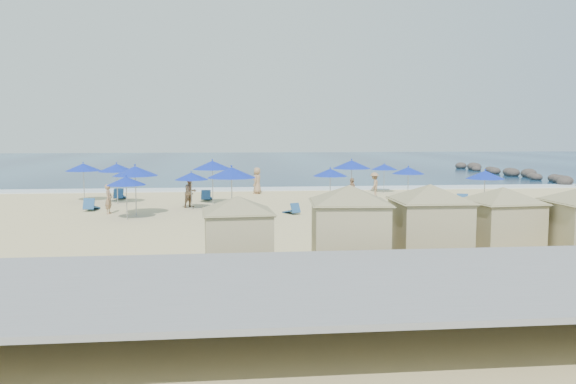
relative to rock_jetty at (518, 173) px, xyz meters
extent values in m
plane|color=beige|center=(-24.01, -24.90, -0.36)|extent=(160.00, 160.00, 0.00)
cube|color=#0E294E|center=(-24.01, 30.10, -0.33)|extent=(160.00, 80.00, 0.06)
cube|color=white|center=(-24.01, -9.40, -0.32)|extent=(160.00, 2.50, 0.08)
cube|color=gray|center=(-24.01, -37.90, 0.19)|extent=(160.00, 2.20, 1.10)
cube|color=gray|center=(-24.01, -40.90, 0.80)|extent=(160.00, 4.00, 0.12)
ellipsoid|color=#312B29|center=(-0.49, -8.40, 0.00)|extent=(1.32, 1.32, 0.86)
ellipsoid|color=#312B29|center=(-0.01, -6.90, -0.02)|extent=(1.24, 1.24, 0.81)
ellipsoid|color=#312B29|center=(0.47, -5.40, -0.04)|extent=(1.16, 1.16, 0.75)
ellipsoid|color=#312B29|center=(-0.37, -3.90, -0.06)|extent=(1.08, 1.08, 0.70)
ellipsoid|color=#312B29|center=(0.11, -2.40, -0.09)|extent=(1.00, 1.00, 0.65)
ellipsoid|color=#312B29|center=(0.59, -0.90, 0.05)|extent=(1.48, 1.48, 0.96)
ellipsoid|color=#312B29|center=(-0.25, 0.60, 0.02)|extent=(1.40, 1.40, 0.91)
ellipsoid|color=#312B29|center=(0.23, 2.10, 0.00)|extent=(1.32, 1.32, 0.86)
ellipsoid|color=#312B29|center=(-0.61, 3.60, -0.02)|extent=(1.24, 1.24, 0.81)
ellipsoid|color=#312B29|center=(-0.13, 5.10, -0.04)|extent=(1.16, 1.16, 0.75)
ellipsoid|color=#312B29|center=(0.35, 6.60, -0.06)|extent=(1.08, 1.08, 0.70)
ellipsoid|color=#312B29|center=(-0.49, 8.10, -0.09)|extent=(1.00, 1.00, 0.65)
ellipsoid|color=#312B29|center=(-0.01, 9.60, 0.05)|extent=(1.48, 1.48, 0.96)
ellipsoid|color=#312B29|center=(0.47, 11.10, 0.02)|extent=(1.40, 1.40, 0.91)
ellipsoid|color=#312B29|center=(-0.37, 12.60, 0.00)|extent=(1.32, 1.32, 0.86)
cube|color=black|center=(-18.42, -28.63, 0.00)|extent=(0.75, 0.75, 0.73)
cube|color=tan|center=(-27.35, -34.85, 0.59)|extent=(2.02, 2.02, 1.91)
cube|color=#948960|center=(-27.35, -34.85, 1.54)|extent=(2.12, 2.12, 0.08)
pyramid|color=#948960|center=(-27.35, -34.85, 2.02)|extent=(4.17, 4.17, 0.48)
cube|color=tan|center=(-24.01, -34.88, 0.71)|extent=(2.31, 2.31, 2.14)
cube|color=#948960|center=(-24.01, -34.88, 1.78)|extent=(2.43, 2.43, 0.09)
pyramid|color=#948960|center=(-24.01, -34.88, 2.32)|extent=(4.68, 4.68, 0.54)
cube|color=tan|center=(-21.36, -34.46, 0.69)|extent=(2.15, 2.15, 2.11)
cube|color=#948960|center=(-21.36, -34.46, 1.75)|extent=(2.25, 2.25, 0.08)
pyramid|color=#948960|center=(-21.36, -34.46, 2.28)|extent=(4.63, 4.63, 0.53)
cube|color=tan|center=(-18.72, -33.95, 0.63)|extent=(2.16, 2.16, 1.98)
cube|color=#948960|center=(-18.72, -33.95, 1.62)|extent=(2.26, 2.26, 0.08)
pyramid|color=#948960|center=(-18.72, -33.95, 2.11)|extent=(4.32, 4.32, 0.49)
cylinder|color=#A5A8AD|center=(-36.58, -15.64, 0.61)|extent=(0.05, 0.05, 1.95)
cone|color=#1029AE|center=(-36.58, -15.64, 1.77)|extent=(2.16, 2.16, 0.46)
sphere|color=#1029AE|center=(-36.58, -15.64, 2.05)|extent=(0.08, 0.08, 0.08)
cylinder|color=#A5A8AD|center=(-32.39, -22.09, 0.69)|extent=(0.06, 0.06, 2.11)
cone|color=#1029AE|center=(-32.39, -22.09, 1.94)|extent=(2.33, 2.33, 0.50)
sphere|color=#1029AE|center=(-32.39, -22.09, 2.24)|extent=(0.09, 0.09, 0.09)
cylinder|color=#A5A8AD|center=(-34.31, -17.00, 0.63)|extent=(0.05, 0.05, 1.99)
cone|color=#1029AE|center=(-34.31, -17.00, 1.81)|extent=(2.19, 2.19, 0.47)
sphere|color=#1029AE|center=(-34.31, -17.00, 2.09)|extent=(0.08, 0.08, 0.08)
cylinder|color=#A5A8AD|center=(-32.61, -23.42, 0.51)|extent=(0.05, 0.05, 1.74)
cone|color=#1029AE|center=(-32.61, -23.42, 1.54)|extent=(1.93, 1.93, 0.41)
sphere|color=#1029AE|center=(-32.61, -23.42, 1.79)|extent=(0.07, 0.07, 0.07)
cylinder|color=#A5A8AD|center=(-28.60, -17.95, 0.71)|extent=(0.06, 0.06, 2.15)
cone|color=#1029AE|center=(-28.60, -17.95, 1.98)|extent=(2.38, 2.38, 0.51)
sphere|color=#1029AE|center=(-28.60, -17.95, 2.30)|extent=(0.09, 0.09, 0.09)
cylinder|color=#A5A8AD|center=(-29.71, -20.00, 0.49)|extent=(0.04, 0.04, 1.70)
cone|color=#1029AE|center=(-29.71, -20.00, 1.49)|extent=(1.88, 1.88, 0.40)
sphere|color=#1029AE|center=(-29.71, -20.00, 1.74)|extent=(0.07, 0.07, 0.07)
cylinder|color=#A5A8AD|center=(-27.50, -24.40, 0.71)|extent=(0.06, 0.06, 2.15)
cone|color=#1029AE|center=(-27.50, -24.40, 1.99)|extent=(2.38, 2.38, 0.51)
sphere|color=#1029AE|center=(-27.50, -24.40, 2.30)|extent=(0.09, 0.09, 0.09)
cylinder|color=#A5A8AD|center=(-20.20, -17.74, 0.70)|extent=(0.06, 0.06, 2.13)
cone|color=#1029AE|center=(-20.20, -17.74, 1.96)|extent=(2.35, 2.35, 0.50)
sphere|color=#1029AE|center=(-20.20, -17.74, 2.27)|extent=(0.09, 0.09, 0.09)
cylinder|color=#A5A8AD|center=(-21.86, -19.67, 0.55)|extent=(0.05, 0.05, 1.82)
cone|color=#1029AE|center=(-21.86, -19.67, 1.62)|extent=(2.01, 2.01, 0.43)
sphere|color=#1029AE|center=(-21.86, -19.67, 1.88)|extent=(0.08, 0.08, 0.08)
cylinder|color=#A5A8AD|center=(-16.70, -12.51, 0.48)|extent=(0.04, 0.04, 1.69)
cone|color=#1029AE|center=(-16.70, -12.51, 1.48)|extent=(1.87, 1.87, 0.40)
sphere|color=#1029AE|center=(-16.70, -12.51, 1.73)|extent=(0.07, 0.07, 0.07)
cylinder|color=#A5A8AD|center=(-16.74, -18.05, 0.53)|extent=(0.05, 0.05, 1.79)
cone|color=#1029AE|center=(-16.74, -18.05, 1.59)|extent=(1.98, 1.98, 0.42)
sphere|color=#1029AE|center=(-16.74, -18.05, 1.85)|extent=(0.08, 0.08, 0.08)
cylinder|color=#A5A8AD|center=(-13.99, -22.59, 0.56)|extent=(0.05, 0.05, 1.83)
cone|color=#1029AE|center=(-13.99, -22.59, 1.64)|extent=(2.03, 2.03, 0.43)
sphere|color=#1029AE|center=(-13.99, -22.59, 1.91)|extent=(0.08, 0.08, 0.08)
cube|color=#234E81|center=(-35.16, -19.78, -0.19)|extent=(0.65, 1.28, 0.34)
cube|color=#234E81|center=(-35.18, -20.30, 0.06)|extent=(0.60, 0.37, 0.61)
cube|color=#234E81|center=(-34.59, -14.72, -0.19)|extent=(0.61, 1.29, 0.36)
cube|color=#234E81|center=(-34.59, -15.27, 0.07)|extent=(0.61, 0.35, 0.63)
cube|color=#234E81|center=(-29.04, -15.89, -0.20)|extent=(0.68, 1.27, 0.34)
cube|color=#234E81|center=(-29.08, -16.40, 0.05)|extent=(0.60, 0.38, 0.60)
cube|color=#234E81|center=(-24.40, -22.22, -0.22)|extent=(0.89, 1.16, 0.29)
cube|color=#234E81|center=(-24.21, -22.63, -0.01)|extent=(0.57, 0.47, 0.51)
cube|color=#234E81|center=(-18.87, -22.65, -0.21)|extent=(0.70, 1.22, 0.32)
cube|color=#234E81|center=(-18.93, -23.13, 0.03)|extent=(0.58, 0.39, 0.56)
cube|color=#234E81|center=(-14.12, -19.99, -0.19)|extent=(1.03, 1.44, 0.36)
cube|color=#234E81|center=(-14.31, -20.50, 0.08)|extent=(0.70, 0.55, 0.63)
imported|color=tan|center=(-33.92, -21.28, 0.42)|extent=(0.43, 0.60, 1.56)
imported|color=tan|center=(-29.83, -19.08, 0.50)|extent=(1.05, 1.06, 1.73)
imported|color=tan|center=(-20.54, -19.48, 0.46)|extent=(0.49, 1.00, 1.65)
imported|color=tan|center=(-18.22, -15.66, 0.48)|extent=(1.05, 1.25, 1.69)
imported|color=tan|center=(-25.70, -12.28, 0.56)|extent=(0.88, 1.05, 1.85)
camera|label=1|loc=(-27.55, -51.28, 3.86)|focal=35.00mm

